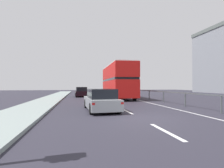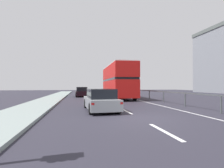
{
  "view_description": "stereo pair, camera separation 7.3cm",
  "coord_description": "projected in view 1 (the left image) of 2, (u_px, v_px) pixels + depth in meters",
  "views": [
    {
      "loc": [
        -3.03,
        -8.56,
        1.6
      ],
      "look_at": [
        0.34,
        8.95,
        1.79
      ],
      "focal_mm": 28.34,
      "sensor_mm": 36.0,
      "label": 1
    },
    {
      "loc": [
        -2.96,
        -8.58,
        1.6
      ],
      "look_at": [
        0.34,
        8.95,
        1.79
      ],
      "focal_mm": 28.34,
      "sensor_mm": 36.0,
      "label": 2
    }
  ],
  "objects": [
    {
      "name": "hatchback_car_near",
      "position": [
        101.0,
        100.0,
        11.49
      ],
      "size": [
        2.01,
        4.56,
        1.41
      ],
      "rotation": [
        0.0,
        0.0,
        0.05
      ],
      "color": "gray",
      "rests_on": "ground"
    },
    {
      "name": "double_decker_bus_red",
      "position": [
        117.0,
        81.0,
        22.65
      ],
      "size": [
        2.78,
        10.42,
        4.21
      ],
      "rotation": [
        0.0,
        0.0,
        -0.02
      ],
      "color": "red",
      "rests_on": "ground"
    },
    {
      "name": "lane_paint_markings",
      "position": [
        131.0,
        102.0,
        17.53
      ],
      "size": [
        3.7,
        46.0,
        0.01
      ],
      "color": "silver",
      "rests_on": "ground"
    },
    {
      "name": "ground_plane",
      "position": [
        139.0,
        118.0,
        8.96
      ],
      "size": [
        74.1,
        120.0,
        0.1
      ],
      "primitive_type": "cube",
      "color": "#2A2833"
    },
    {
      "name": "bridge_side_railing",
      "position": [
        156.0,
        93.0,
        18.77
      ],
      "size": [
        0.1,
        42.0,
        1.08
      ],
      "color": "#484D4F",
      "rests_on": "ground"
    },
    {
      "name": "sedan_car_ahead",
      "position": [
        81.0,
        92.0,
        26.11
      ],
      "size": [
        1.89,
        4.32,
        1.43
      ],
      "rotation": [
        0.0,
        0.0,
        0.04
      ],
      "color": "black",
      "rests_on": "ground"
    },
    {
      "name": "near_sidewalk_kerb",
      "position": [
        6.0,
        121.0,
        7.8
      ],
      "size": [
        2.75,
        80.0,
        0.14
      ],
      "primitive_type": "cube",
      "color": "gray",
      "rests_on": "ground"
    }
  ]
}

